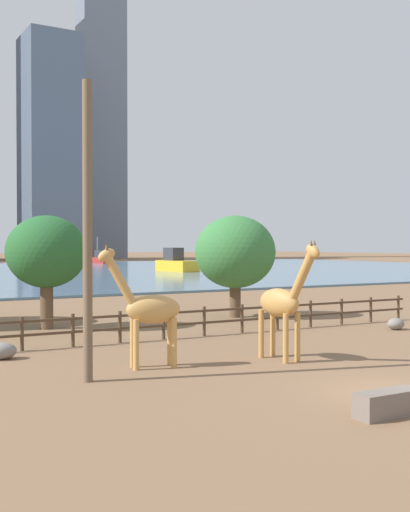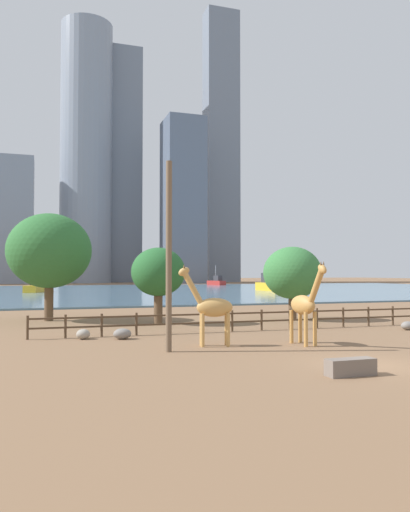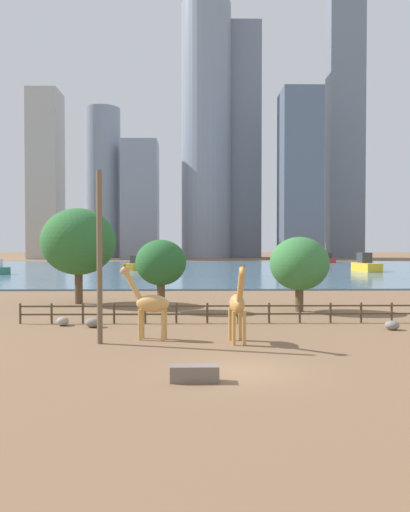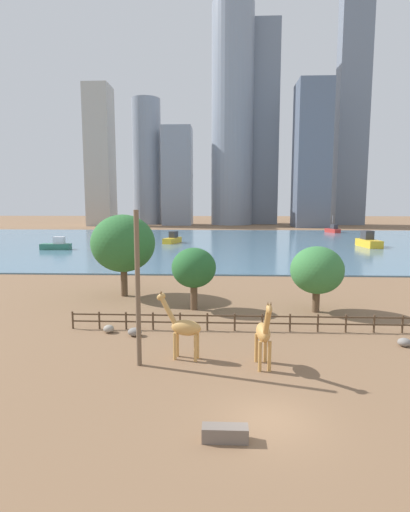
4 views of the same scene
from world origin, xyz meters
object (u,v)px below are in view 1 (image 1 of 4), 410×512
at_px(boulder_near_fence, 2,351).
at_px(feeding_trough, 389,404).
at_px(tree_right_tall, 235,252).
at_px(tree_center_broad, 46,252).
at_px(giraffe_companion, 149,309).
at_px(utility_pole, 87,231).
at_px(boat_sailboat, 99,259).
at_px(giraffe_tall, 282,303).
at_px(boulder_by_pole, 396,324).
at_px(boat_barge, 176,263).

bearing_deg(boulder_near_fence, feeding_trough, -62.92).
height_order(feeding_trough, tree_right_tall, tree_right_tall).
bearing_deg(tree_center_broad, giraffe_companion, -89.12).
xyz_separation_m(boulder_near_fence, tree_right_tall, (14.01, 6.83, 3.29)).
relative_size(utility_pole, feeding_trough, 4.89).
relative_size(giraffe_companion, boulder_near_fence, 4.13).
distance_m(giraffe_companion, utility_pole, 3.64).
distance_m(feeding_trough, tree_center_broad, 19.72).
bearing_deg(boat_sailboat, giraffe_tall, 146.09).
relative_size(giraffe_companion, feeding_trough, 2.24).
xyz_separation_m(boulder_near_fence, boulder_by_pole, (17.81, -1.28, -0.02)).
distance_m(giraffe_tall, boat_sailboat, 109.00).
height_order(feeding_trough, boat_sailboat, boat_sailboat).
xyz_separation_m(tree_center_broad, boat_barge, (32.90, 50.36, -2.31)).
height_order(giraffe_tall, giraffe_companion, giraffe_tall).
xyz_separation_m(boulder_by_pole, tree_right_tall, (-3.80, 8.11, 3.31)).
height_order(giraffe_companion, tree_right_tall, tree_right_tall).
bearing_deg(boat_sailboat, utility_pole, 142.63).
bearing_deg(boulder_by_pole, giraffe_tall, -158.23).
relative_size(giraffe_tall, boat_sailboat, 0.67).
xyz_separation_m(giraffe_companion, utility_pole, (-2.44, -1.05, 2.49)).
xyz_separation_m(tree_center_broad, boat_sailboat, (36.89, 91.93, -2.55)).
distance_m(boulder_by_pole, tree_right_tall, 9.54).
xyz_separation_m(boulder_near_fence, tree_center_broad, (3.62, 7.17, 3.35)).
height_order(tree_center_broad, tree_right_tall, tree_right_tall).
relative_size(feeding_trough, boat_sailboat, 0.29).
bearing_deg(utility_pole, tree_right_tall, 43.02).
distance_m(boulder_by_pole, boat_barge, 61.72).
bearing_deg(tree_right_tall, boat_sailboat, 73.98).
xyz_separation_m(utility_pole, feeding_trough, (4.83, -7.11, -4.10)).
relative_size(utility_pole, boat_barge, 1.14).
height_order(utility_pole, tree_right_tall, utility_pole).
relative_size(boulder_by_pole, tree_right_tall, 0.15).
relative_size(tree_center_broad, boat_sailboat, 0.87).
distance_m(boulder_by_pole, tree_center_broad, 16.85).
relative_size(giraffe_tall, boulder_near_fence, 4.27).
bearing_deg(utility_pole, giraffe_companion, 23.28).
height_order(tree_center_broad, boat_sailboat, boat_sailboat).
height_order(utility_pole, boat_sailboat, utility_pole).
relative_size(boulder_by_pole, boat_barge, 0.11).
xyz_separation_m(giraffe_tall, boulder_near_fence, (-8.36, 5.05, -1.71)).
bearing_deg(giraffe_companion, boulder_by_pole, -157.71).
relative_size(giraffe_tall, tree_right_tall, 0.75).
height_order(giraffe_tall, boulder_by_pole, giraffe_tall).
relative_size(giraffe_companion, boat_barge, 0.52).
relative_size(giraffe_tall, boat_barge, 0.54).
relative_size(utility_pole, tree_center_broad, 1.63).
bearing_deg(giraffe_companion, feeding_trough, 117.90).
height_order(giraffe_tall, boat_sailboat, boat_sailboat).
bearing_deg(giraffe_tall, feeding_trough, -20.98).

